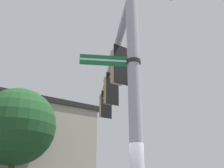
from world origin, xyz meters
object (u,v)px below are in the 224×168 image
traffic_light_mid_outer (104,105)px  street_name_sign (119,61)px  traffic_light_mid_inner (110,90)px  traffic_light_nearest_pole (118,67)px

traffic_light_mid_outer → street_name_sign: size_ratio=1.15×
traffic_light_mid_inner → street_name_sign: 4.22m
traffic_light_mid_inner → traffic_light_nearest_pole: bearing=-117.2°
traffic_light_nearest_pole → street_name_sign: size_ratio=1.15×
street_name_sign → traffic_light_mid_inner: bearing=58.8°
traffic_light_mid_inner → traffic_light_mid_outer: same height
traffic_light_nearest_pole → street_name_sign: 2.26m
traffic_light_mid_outer → traffic_light_nearest_pole: bearing=-117.2°
traffic_light_mid_inner → traffic_light_mid_outer: size_ratio=1.00×
traffic_light_mid_inner → street_name_sign: traffic_light_mid_inner is taller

